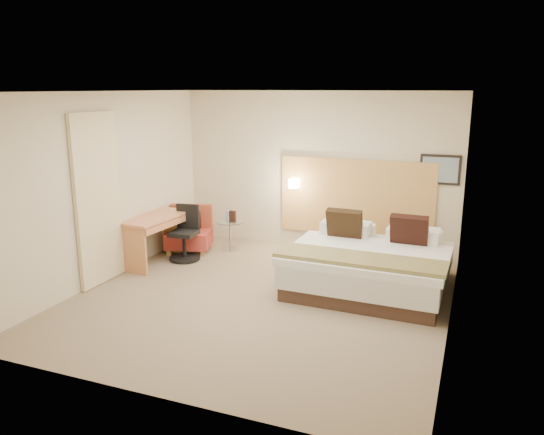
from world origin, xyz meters
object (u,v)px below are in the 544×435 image
at_px(bed, 370,264).
at_px(side_table, 230,234).
at_px(desk, 156,226).
at_px(desk_chair, 185,238).
at_px(lounge_chair, 190,233).

bearing_deg(bed, side_table, 161.75).
relative_size(desk, desk_chair, 1.43).
height_order(bed, lounge_chair, bed).
distance_m(bed, side_table, 2.73).
distance_m(side_table, desk, 1.35).
bearing_deg(desk, lounge_chair, 79.79).
height_order(lounge_chair, desk, desk).
distance_m(bed, lounge_chair, 3.30).
xyz_separation_m(lounge_chair, desk_chair, (0.19, -0.47, 0.06)).
relative_size(bed, desk_chair, 2.46).
height_order(bed, side_table, bed).
xyz_separation_m(lounge_chair, desk, (-0.14, -0.79, 0.30)).
relative_size(side_table, desk, 0.40).
bearing_deg(lounge_chair, bed, -10.51).
relative_size(bed, desk, 1.72).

